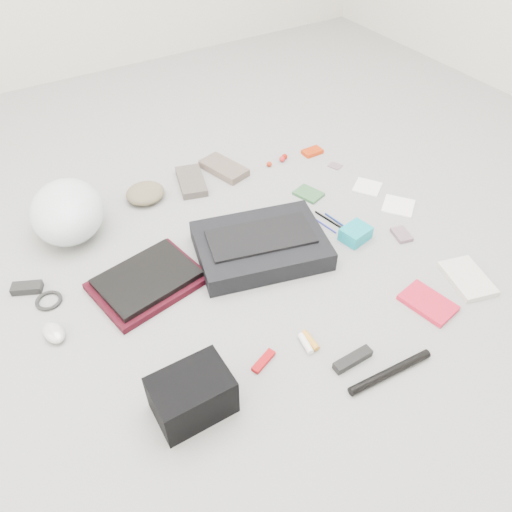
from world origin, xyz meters
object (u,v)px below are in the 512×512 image
laptop (147,278)px  book_red (428,303)px  messenger_bag (261,246)px  bike_helmet (67,211)px  camera_bag (192,395)px  accordion_wallet (355,234)px

laptop → book_red: (0.80, -0.60, -0.03)m
messenger_bag → laptop: bearing=-174.6°
bike_helmet → book_red: 1.40m
camera_bag → accordion_wallet: bearing=21.2°
bike_helmet → camera_bag: (0.07, -0.96, -0.03)m
laptop → book_red: bearing=-47.5°
book_red → bike_helmet: bearing=121.7°
camera_bag → accordion_wallet: (0.88, 0.34, -0.04)m
book_red → accordion_wallet: 0.40m
messenger_bag → accordion_wallet: 0.39m
messenger_bag → book_red: (0.36, -0.53, -0.03)m
laptop → camera_bag: bearing=-108.8°
book_red → accordion_wallet: accordion_wallet is taller
messenger_bag → laptop: (-0.44, 0.07, -0.00)m
messenger_bag → bike_helmet: bike_helmet is taller
camera_bag → book_red: 0.88m
camera_bag → accordion_wallet: 0.94m
messenger_bag → bike_helmet: size_ratio=1.38×
laptop → camera_bag: camera_bag is taller
messenger_bag → accordion_wallet: (0.36, -0.12, -0.01)m
bike_helmet → accordion_wallet: size_ratio=3.16×
messenger_bag → laptop: 0.44m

